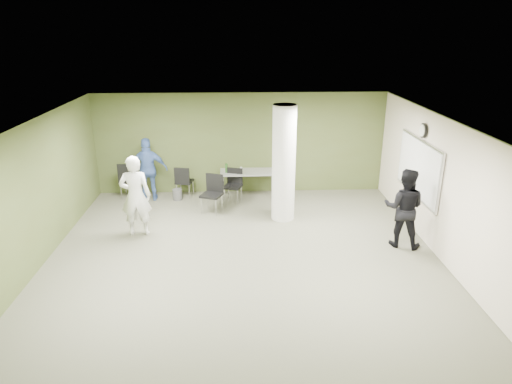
{
  "coord_description": "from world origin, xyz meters",
  "views": [
    {
      "loc": [
        -0.09,
        -8.34,
        4.48
      ],
      "look_at": [
        0.3,
        1.0,
        1.06
      ],
      "focal_mm": 32.0,
      "sensor_mm": 36.0,
      "label": 1
    }
  ],
  "objects_px": {
    "folding_table": "(248,173)",
    "man_blue": "(148,170)",
    "woman_white": "(136,196)",
    "man_black": "(404,208)",
    "chair_back_left": "(129,178)"
  },
  "relations": [
    {
      "from": "folding_table",
      "to": "man_black",
      "type": "relative_size",
      "value": 0.9
    },
    {
      "from": "folding_table",
      "to": "man_blue",
      "type": "xyz_separation_m",
      "value": [
        -2.66,
        -0.15,
        0.18
      ]
    },
    {
      "from": "woman_white",
      "to": "man_blue",
      "type": "distance_m",
      "value": 2.18
    },
    {
      "from": "man_black",
      "to": "chair_back_left",
      "type": "bearing_deg",
      "value": -2.67
    },
    {
      "from": "folding_table",
      "to": "chair_back_left",
      "type": "relative_size",
      "value": 1.54
    },
    {
      "from": "folding_table",
      "to": "man_black",
      "type": "distance_m",
      "value": 4.48
    },
    {
      "from": "chair_back_left",
      "to": "woman_white",
      "type": "height_order",
      "value": "woman_white"
    },
    {
      "from": "woman_white",
      "to": "man_blue",
      "type": "height_order",
      "value": "woman_white"
    },
    {
      "from": "woman_white",
      "to": "man_black",
      "type": "bearing_deg",
      "value": 167.85
    },
    {
      "from": "folding_table",
      "to": "chair_back_left",
      "type": "height_order",
      "value": "chair_back_left"
    },
    {
      "from": "woman_white",
      "to": "man_blue",
      "type": "bearing_deg",
      "value": -91.45
    },
    {
      "from": "woman_white",
      "to": "man_black",
      "type": "height_order",
      "value": "woman_white"
    },
    {
      "from": "man_black",
      "to": "folding_table",
      "type": "bearing_deg",
      "value": -20.92
    },
    {
      "from": "chair_back_left",
      "to": "woman_white",
      "type": "distance_m",
      "value": 2.45
    },
    {
      "from": "man_blue",
      "to": "woman_white",
      "type": "bearing_deg",
      "value": 87.93
    }
  ]
}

